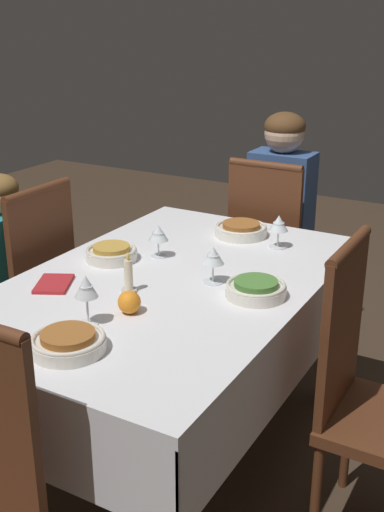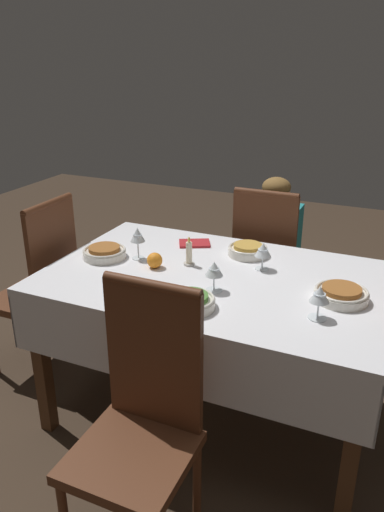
% 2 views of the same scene
% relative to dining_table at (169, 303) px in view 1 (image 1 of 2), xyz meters
% --- Properties ---
extents(ground_plane, '(8.00, 8.00, 0.00)m').
position_rel_dining_table_xyz_m(ground_plane, '(0.00, 0.00, -0.67)').
color(ground_plane, '#3D2D21').
extents(dining_table, '(1.51, 0.97, 0.76)m').
position_rel_dining_table_xyz_m(dining_table, '(0.00, 0.00, 0.00)').
color(dining_table, silver).
rests_on(dining_table, ground_plane).
extents(chair_east, '(0.39, 0.39, 1.01)m').
position_rel_dining_table_xyz_m(chair_east, '(0.99, 0.03, -0.14)').
color(chair_east, '#562D19').
rests_on(chair_east, ground_plane).
extents(chair_north, '(0.39, 0.39, 1.01)m').
position_rel_dining_table_xyz_m(chair_north, '(0.04, 0.72, -0.14)').
color(chair_north, '#562D19').
rests_on(chair_north, ground_plane).
extents(chair_south, '(0.39, 0.39, 1.01)m').
position_rel_dining_table_xyz_m(chair_south, '(0.01, -0.72, -0.14)').
color(chair_south, '#562D19').
rests_on(chair_south, ground_plane).
extents(person_adult_denim, '(0.34, 0.30, 1.20)m').
position_rel_dining_table_xyz_m(person_adult_denim, '(1.15, 0.03, 0.01)').
color(person_adult_denim, '#282833').
rests_on(person_adult_denim, ground_plane).
extents(bowl_east, '(0.22, 0.22, 0.06)m').
position_rel_dining_table_xyz_m(bowl_east, '(0.55, -0.02, 0.12)').
color(bowl_east, silver).
rests_on(bowl_east, dining_table).
extents(wine_glass_east, '(0.07, 0.07, 0.13)m').
position_rel_dining_table_xyz_m(wine_glass_east, '(0.49, -0.21, 0.19)').
color(wine_glass_east, white).
rests_on(wine_glass_east, dining_table).
extents(bowl_north, '(0.19, 0.19, 0.06)m').
position_rel_dining_table_xyz_m(bowl_north, '(0.06, 0.29, 0.12)').
color(bowl_north, silver).
rests_on(bowl_north, dining_table).
extents(wine_glass_north, '(0.08, 0.08, 0.13)m').
position_rel_dining_table_xyz_m(wine_glass_north, '(0.17, 0.15, 0.18)').
color(wine_glass_north, white).
rests_on(wine_glass_north, dining_table).
extents(bowl_west, '(0.21, 0.21, 0.06)m').
position_rel_dining_table_xyz_m(bowl_west, '(-0.57, -0.02, 0.12)').
color(bowl_west, silver).
rests_on(bowl_west, dining_table).
extents(wine_glass_west, '(0.07, 0.07, 0.16)m').
position_rel_dining_table_xyz_m(wine_glass_west, '(-0.41, 0.03, 0.21)').
color(wine_glass_west, white).
rests_on(wine_glass_west, dining_table).
extents(bowl_south, '(0.20, 0.20, 0.06)m').
position_rel_dining_table_xyz_m(bowl_south, '(0.02, -0.32, 0.12)').
color(bowl_south, silver).
rests_on(bowl_south, dining_table).
extents(wine_glass_south, '(0.08, 0.08, 0.13)m').
position_rel_dining_table_xyz_m(wine_glass_south, '(0.05, -0.15, 0.19)').
color(wine_glass_south, white).
rests_on(wine_glass_south, dining_table).
extents(candle_centerpiece, '(0.05, 0.05, 0.14)m').
position_rel_dining_table_xyz_m(candle_centerpiece, '(-0.16, 0.06, 0.14)').
color(candle_centerpiece, beige).
rests_on(candle_centerpiece, dining_table).
extents(orange_fruit, '(0.07, 0.07, 0.07)m').
position_rel_dining_table_xyz_m(orange_fruit, '(-0.29, -0.03, 0.13)').
color(orange_fruit, orange).
rests_on(orange_fruit, dining_table).
extents(napkin_red_folded, '(0.19, 0.17, 0.01)m').
position_rel_dining_table_xyz_m(napkin_red_folded, '(-0.24, 0.31, 0.10)').
color(napkin_red_folded, '#AD2328').
rests_on(napkin_red_folded, dining_table).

